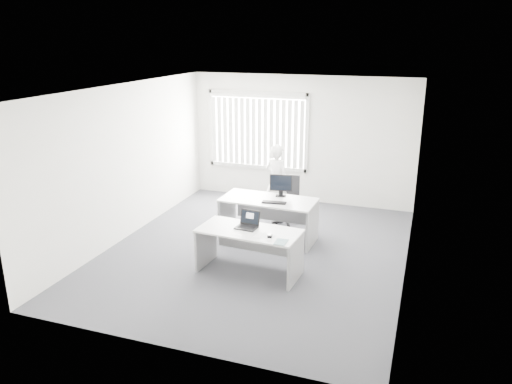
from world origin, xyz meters
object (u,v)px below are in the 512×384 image
(person, at_px, (277,181))
(laptop, at_px, (246,221))
(desk_far, at_px, (268,210))
(office_chair, at_px, (288,208))
(desk_near, at_px, (249,242))
(monitor, at_px, (281,185))

(person, distance_m, laptop, 2.52)
(desk_far, height_order, office_chair, office_chair)
(desk_near, relative_size, office_chair, 1.73)
(desk_far, xyz_separation_m, laptop, (0.07, -1.35, 0.29))
(desk_far, xyz_separation_m, office_chair, (0.10, 0.97, -0.27))
(desk_far, distance_m, laptop, 1.38)
(desk_near, bearing_deg, laptop, 147.80)
(desk_near, bearing_deg, monitor, 93.06)
(laptop, bearing_deg, person, 101.50)
(office_chair, height_order, person, person)
(desk_near, distance_m, office_chair, 2.38)
(office_chair, height_order, laptop, laptop)
(person, relative_size, laptop, 4.65)
(desk_near, xyz_separation_m, laptop, (-0.06, 0.05, 0.33))
(desk_far, bearing_deg, laptop, -84.99)
(office_chair, relative_size, monitor, 2.29)
(person, distance_m, monitor, 1.02)
(office_chair, bearing_deg, desk_near, -92.68)
(desk_near, relative_size, desk_far, 0.95)
(desk_near, bearing_deg, desk_far, 99.64)
(office_chair, height_order, monitor, monitor)
(person, relative_size, monitor, 3.72)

